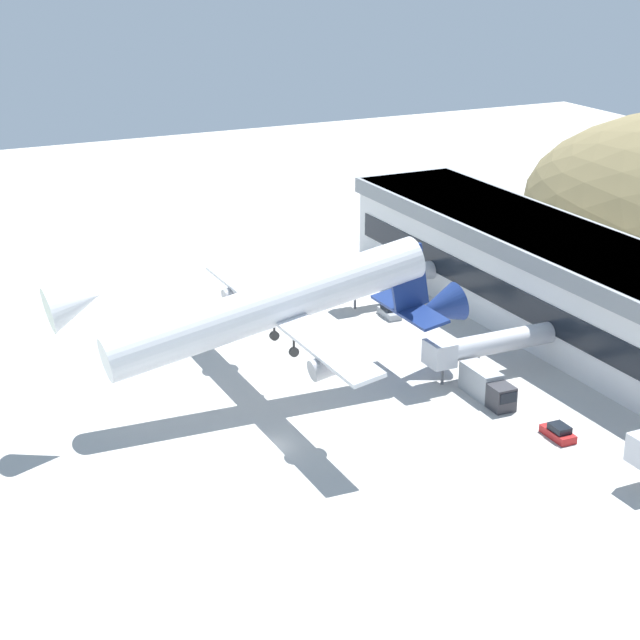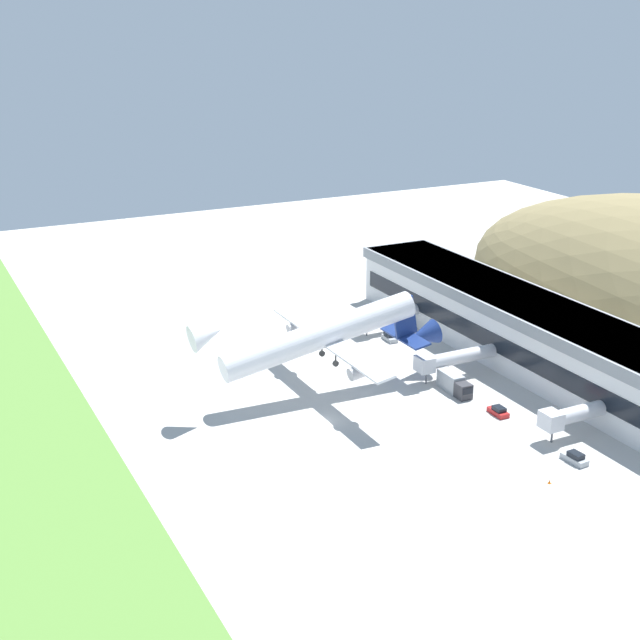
{
  "view_description": "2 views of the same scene",
  "coord_description": "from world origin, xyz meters",
  "px_view_note": "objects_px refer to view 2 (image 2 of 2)",
  "views": [
    {
      "loc": [
        90.65,
        -38.0,
        50.82
      ],
      "look_at": [
        -6.65,
        8.8,
        10.21
      ],
      "focal_mm": 60.0,
      "sensor_mm": 36.0,
      "label": 1
    },
    {
      "loc": [
        121.57,
        -61.86,
        66.11
      ],
      "look_at": [
        -13.5,
        5.94,
        12.94
      ],
      "focal_mm": 50.0,
      "sensor_mm": 36.0,
      "label": 2
    }
  ],
  "objects_px": {
    "traffic_cone_0": "(549,482)",
    "jetway_2": "(569,416)",
    "fuel_truck": "(454,384)",
    "cargo_airplane": "(325,336)",
    "service_car_0": "(575,458)",
    "terminal_building": "(531,330)",
    "service_car_1": "(390,337)",
    "jetway_1": "(452,358)",
    "service_car_2": "(498,411)",
    "service_car_3": "(439,361)",
    "jetway_0": "(385,315)"
  },
  "relations": [
    {
      "from": "traffic_cone_0",
      "to": "jetway_2",
      "type": "bearing_deg",
      "value": 129.6
    },
    {
      "from": "jetway_2",
      "to": "traffic_cone_0",
      "type": "bearing_deg",
      "value": -50.4
    },
    {
      "from": "jetway_2",
      "to": "fuel_truck",
      "type": "height_order",
      "value": "jetway_2"
    },
    {
      "from": "cargo_airplane",
      "to": "service_car_0",
      "type": "distance_m",
      "value": 47.62
    },
    {
      "from": "terminal_building",
      "to": "service_car_1",
      "type": "distance_m",
      "value": 30.11
    },
    {
      "from": "service_car_1",
      "to": "fuel_truck",
      "type": "xyz_separation_m",
      "value": [
        28.16,
        -3.22,
        0.92
      ]
    },
    {
      "from": "jetway_1",
      "to": "cargo_airplane",
      "type": "relative_size",
      "value": 0.35
    },
    {
      "from": "service_car_0",
      "to": "service_car_2",
      "type": "bearing_deg",
      "value": -179.8
    },
    {
      "from": "cargo_airplane",
      "to": "traffic_cone_0",
      "type": "relative_size",
      "value": 84.61
    },
    {
      "from": "fuel_truck",
      "to": "service_car_0",
      "type": "bearing_deg",
      "value": 2.58
    },
    {
      "from": "terminal_building",
      "to": "service_car_3",
      "type": "distance_m",
      "value": 18.57
    },
    {
      "from": "cargo_airplane",
      "to": "service_car_2",
      "type": "bearing_deg",
      "value": 45.93
    },
    {
      "from": "jetway_0",
      "to": "service_car_1",
      "type": "distance_m",
      "value": 5.91
    },
    {
      "from": "jetway_1",
      "to": "service_car_2",
      "type": "bearing_deg",
      "value": -6.58
    },
    {
      "from": "jetway_2",
      "to": "jetway_0",
      "type": "bearing_deg",
      "value": -178.75
    },
    {
      "from": "traffic_cone_0",
      "to": "fuel_truck",
      "type": "bearing_deg",
      "value": 169.24
    },
    {
      "from": "service_car_3",
      "to": "fuel_truck",
      "type": "distance_m",
      "value": 13.33
    },
    {
      "from": "jetway_2",
      "to": "traffic_cone_0",
      "type": "xyz_separation_m",
      "value": [
        10.2,
        -12.33,
        -3.71
      ]
    },
    {
      "from": "jetway_2",
      "to": "service_car_2",
      "type": "relative_size",
      "value": 2.89
    },
    {
      "from": "service_car_0",
      "to": "service_car_1",
      "type": "distance_m",
      "value": 58.53
    },
    {
      "from": "terminal_building",
      "to": "jetway_1",
      "type": "height_order",
      "value": "terminal_building"
    },
    {
      "from": "service_car_3",
      "to": "jetway_1",
      "type": "bearing_deg",
      "value": -15.12
    },
    {
      "from": "jetway_1",
      "to": "jetway_2",
      "type": "relative_size",
      "value": 1.42
    },
    {
      "from": "jetway_1",
      "to": "traffic_cone_0",
      "type": "bearing_deg",
      "value": -13.83
    },
    {
      "from": "terminal_building",
      "to": "jetway_1",
      "type": "bearing_deg",
      "value": -93.72
    },
    {
      "from": "fuel_truck",
      "to": "jetway_0",
      "type": "bearing_deg",
      "value": 171.87
    },
    {
      "from": "service_car_2",
      "to": "traffic_cone_0",
      "type": "relative_size",
      "value": 7.12
    },
    {
      "from": "jetway_2",
      "to": "service_car_3",
      "type": "xyz_separation_m",
      "value": [
        -35.8,
        -0.84,
        -3.37
      ]
    },
    {
      "from": "jetway_1",
      "to": "service_car_0",
      "type": "bearing_deg",
      "value": -3.01
    },
    {
      "from": "jetway_0",
      "to": "service_car_0",
      "type": "xyz_separation_m",
      "value": [
        63.16,
        -3.32,
        -3.3
      ]
    },
    {
      "from": "service_car_0",
      "to": "terminal_building",
      "type": "bearing_deg",
      "value": 151.09
    },
    {
      "from": "jetway_2",
      "to": "service_car_1",
      "type": "height_order",
      "value": "jetway_2"
    },
    {
      "from": "jetway_0",
      "to": "fuel_truck",
      "type": "height_order",
      "value": "jetway_0"
    },
    {
      "from": "cargo_airplane",
      "to": "fuel_truck",
      "type": "height_order",
      "value": "cargo_airplane"
    },
    {
      "from": "service_car_0",
      "to": "service_car_1",
      "type": "relative_size",
      "value": 1.03
    },
    {
      "from": "cargo_airplane",
      "to": "jetway_2",
      "type": "bearing_deg",
      "value": 38.66
    },
    {
      "from": "service_car_2",
      "to": "fuel_truck",
      "type": "distance_m",
      "value": 11.52
    },
    {
      "from": "service_car_1",
      "to": "fuel_truck",
      "type": "relative_size",
      "value": 0.51
    },
    {
      "from": "jetway_2",
      "to": "cargo_airplane",
      "type": "xyz_separation_m",
      "value": [
        -33.85,
        -27.08,
        6.99
      ]
    },
    {
      "from": "traffic_cone_0",
      "to": "jetway_0",
      "type": "bearing_deg",
      "value": 170.53
    },
    {
      "from": "service_car_0",
      "to": "service_car_3",
      "type": "bearing_deg",
      "value": 175.03
    },
    {
      "from": "jetway_0",
      "to": "jetway_1",
      "type": "bearing_deg",
      "value": -3.0
    },
    {
      "from": "service_car_2",
      "to": "service_car_3",
      "type": "height_order",
      "value": "service_car_2"
    },
    {
      "from": "service_car_0",
      "to": "fuel_truck",
      "type": "xyz_separation_m",
      "value": [
        -30.33,
        -1.37,
        0.9
      ]
    },
    {
      "from": "jetway_0",
      "to": "service_car_0",
      "type": "bearing_deg",
      "value": -3.01
    },
    {
      "from": "cargo_airplane",
      "to": "fuel_truck",
      "type": "distance_m",
      "value": 25.35
    },
    {
      "from": "cargo_airplane",
      "to": "service_car_0",
      "type": "bearing_deg",
      "value": 28.98
    },
    {
      "from": "service_car_0",
      "to": "fuel_truck",
      "type": "distance_m",
      "value": 30.38
    },
    {
      "from": "cargo_airplane",
      "to": "service_car_2",
      "type": "height_order",
      "value": "cargo_airplane"
    },
    {
      "from": "jetway_1",
      "to": "service_car_3",
      "type": "relative_size",
      "value": 3.78
    }
  ]
}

